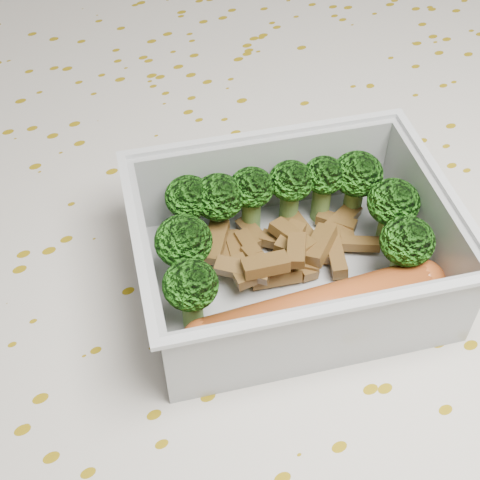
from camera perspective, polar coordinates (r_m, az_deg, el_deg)
dining_table at (r=0.53m, az=0.82°, el=-7.82°), size 1.40×0.90×0.75m
tablecloth at (r=0.49m, az=0.88°, el=-4.53°), size 1.46×0.96×0.19m
lunch_container at (r=0.43m, az=4.45°, el=-1.54°), size 0.23×0.20×0.07m
broccoli_florets at (r=0.44m, az=3.61°, el=2.33°), size 0.18×0.13×0.05m
meat_pile at (r=0.45m, az=4.10°, el=-0.63°), size 0.13×0.08×0.03m
sausage at (r=0.41m, az=6.63°, el=-6.05°), size 0.17×0.06×0.03m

